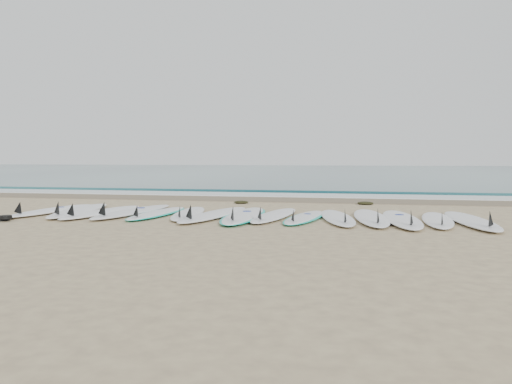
% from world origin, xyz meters
% --- Properties ---
extents(ground, '(120.00, 120.00, 0.00)m').
position_xyz_m(ground, '(0.00, 0.00, 0.00)').
color(ground, tan).
extents(ocean, '(120.00, 55.00, 0.03)m').
position_xyz_m(ocean, '(0.00, 32.50, 0.01)').
color(ocean, '#22555B').
rests_on(ocean, ground).
extents(wet_sand_band, '(120.00, 1.80, 0.01)m').
position_xyz_m(wet_sand_band, '(0.00, 4.10, 0.01)').
color(wet_sand_band, '#71624B').
rests_on(wet_sand_band, ground).
extents(foam_band, '(120.00, 1.40, 0.04)m').
position_xyz_m(foam_band, '(0.00, 5.50, 0.02)').
color(foam_band, silver).
rests_on(foam_band, ground).
extents(wave_crest, '(120.00, 1.00, 0.10)m').
position_xyz_m(wave_crest, '(0.00, 7.00, 0.05)').
color(wave_crest, '#22555B').
rests_on(wave_crest, ground).
extents(surfboard_0, '(0.74, 2.69, 0.34)m').
position_xyz_m(surfboard_0, '(-4.15, -0.04, 0.06)').
color(surfboard_0, white).
rests_on(surfboard_0, ground).
extents(surfboard_1, '(1.07, 2.95, 0.37)m').
position_xyz_m(surfboard_1, '(-3.54, 0.01, 0.06)').
color(surfboard_1, white).
rests_on(surfboard_1, ground).
extents(surfboard_2, '(0.82, 2.73, 0.34)m').
position_xyz_m(surfboard_2, '(-2.94, -0.14, 0.06)').
color(surfboard_2, white).
rests_on(surfboard_2, ground).
extents(surfboard_3, '(0.90, 2.93, 0.37)m').
position_xyz_m(surfboard_3, '(-2.36, 0.05, 0.06)').
color(surfboard_3, white).
rests_on(surfboard_3, ground).
extents(surfboard_4, '(0.70, 2.46, 0.31)m').
position_xyz_m(surfboard_4, '(-1.79, -0.02, 0.05)').
color(surfboard_4, white).
rests_on(surfboard_4, ground).
extents(surfboard_5, '(0.90, 2.55, 0.32)m').
position_xyz_m(surfboard_5, '(-1.15, 0.02, 0.06)').
color(surfboard_5, white).
rests_on(surfboard_5, ground).
extents(surfboard_6, '(1.01, 2.93, 0.37)m').
position_xyz_m(surfboard_6, '(-0.59, -0.12, 0.06)').
color(surfboard_6, white).
rests_on(surfboard_6, ground).
extents(surfboard_7, '(0.80, 2.92, 0.37)m').
position_xyz_m(surfboard_7, '(0.02, -0.11, 0.05)').
color(surfboard_7, white).
rests_on(surfboard_7, ground).
extents(surfboard_8, '(0.82, 2.65, 0.33)m').
position_xyz_m(surfboard_8, '(0.57, 0.03, 0.06)').
color(surfboard_8, white).
rests_on(surfboard_8, ground).
extents(surfboard_9, '(0.87, 2.37, 0.29)m').
position_xyz_m(surfboard_9, '(1.17, -0.09, 0.04)').
color(surfboard_9, white).
rests_on(surfboard_9, ground).
extents(surfboard_10, '(0.98, 2.64, 0.33)m').
position_xyz_m(surfboard_10, '(1.79, -0.10, 0.06)').
color(surfboard_10, white).
rests_on(surfboard_10, ground).
extents(surfboard_11, '(0.81, 2.84, 0.36)m').
position_xyz_m(surfboard_11, '(2.39, -0.01, 0.06)').
color(surfboard_11, white).
rests_on(surfboard_11, ground).
extents(surfboard_12, '(0.75, 2.87, 0.36)m').
position_xyz_m(surfboard_12, '(2.92, -0.15, 0.06)').
color(surfboard_12, white).
rests_on(surfboard_12, ground).
extents(surfboard_13, '(0.70, 2.52, 0.32)m').
position_xyz_m(surfboard_13, '(3.53, -0.07, 0.06)').
color(surfboard_13, white).
rests_on(surfboard_13, ground).
extents(surfboard_14, '(0.78, 2.86, 0.36)m').
position_xyz_m(surfboard_14, '(4.10, -0.11, 0.06)').
color(surfboard_14, white).
rests_on(surfboard_14, ground).
extents(seaweed_near, '(0.37, 0.29, 0.07)m').
position_xyz_m(seaweed_near, '(-0.71, 2.77, 0.04)').
color(seaweed_near, black).
rests_on(seaweed_near, ground).
extents(seaweed_far, '(0.39, 0.31, 0.08)m').
position_xyz_m(seaweed_far, '(2.33, 3.10, 0.04)').
color(seaweed_far, black).
rests_on(seaweed_far, ground).
extents(leash_coil, '(0.46, 0.36, 0.11)m').
position_xyz_m(leash_coil, '(-4.24, -1.38, 0.05)').
color(leash_coil, black).
rests_on(leash_coil, ground).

